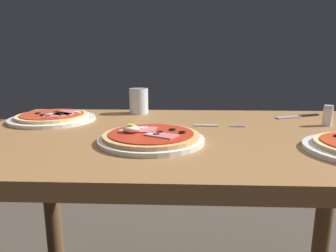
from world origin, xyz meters
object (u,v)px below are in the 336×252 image
Objects in this scene: knife at (301,116)px; dining_table at (189,171)px; water_glass_near at (139,103)px; pizza_across_left at (53,117)px; fork at (216,126)px; salt_shaker at (328,116)px; pizza_foreground at (151,137)px.

dining_table is at bearing -148.65° from knife.
water_glass_near is (-0.19, 0.30, 0.17)m from dining_table.
fork is (0.56, -0.07, -0.01)m from pizza_across_left.
pizza_across_left is 0.90m from knife.
dining_table is 4.46× the size of pizza_across_left.
salt_shaker is at bearing 4.00° from fork.
salt_shaker is (0.45, 0.10, 0.16)m from dining_table.
knife is (0.90, 0.11, -0.01)m from pizza_across_left.
salt_shaker reaches higher than dining_table.
fork is at bearing -151.70° from knife.
dining_table is 19.38× the size of salt_shaker.
water_glass_near is 0.36m from fork.
fork is 2.36× the size of salt_shaker.
salt_shaker is (0.36, 0.03, 0.03)m from fork.
fork is (0.28, -0.23, -0.04)m from water_glass_near.
pizza_across_left is 2.95× the size of water_glass_near.
fork is at bearing -39.46° from water_glass_near.
pizza_across_left is at bearing 177.21° from salt_shaker.
dining_table is at bearing -57.78° from water_glass_near.
dining_table is 0.51m from knife.
pizza_foreground is at bearing -35.53° from pizza_across_left.
knife is (0.42, 0.26, 0.13)m from dining_table.
pizza_across_left reaches higher than dining_table.
water_glass_near reaches higher than salt_shaker.
fork is at bearing 45.70° from pizza_foreground.
salt_shaker is at bearing -2.79° from pizza_across_left.
pizza_foreground is 0.65m from knife.
pizza_across_left is (-0.37, 0.26, -0.00)m from pizza_foreground.
fork is (0.09, 0.08, 0.12)m from dining_table.
dining_table is 13.16× the size of water_glass_near.
pizza_across_left is 0.56m from fork.
water_glass_near is (-0.09, 0.42, 0.03)m from pizza_foreground.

